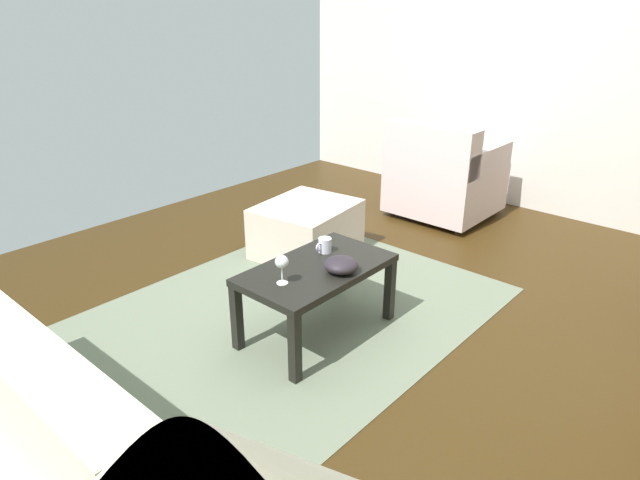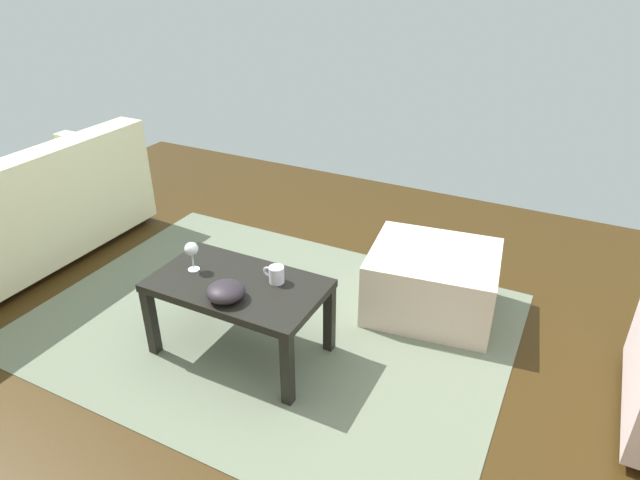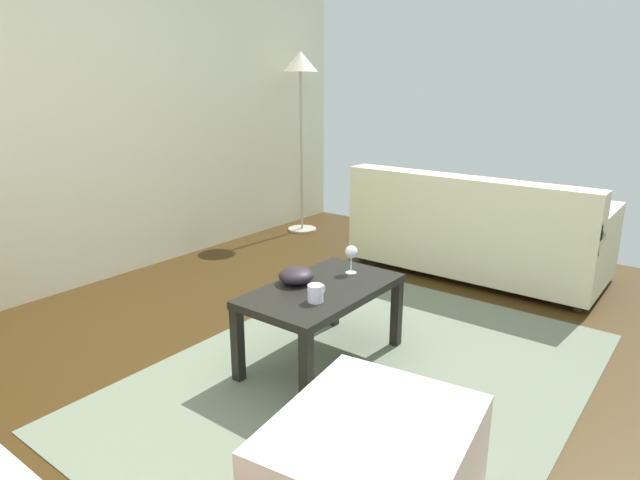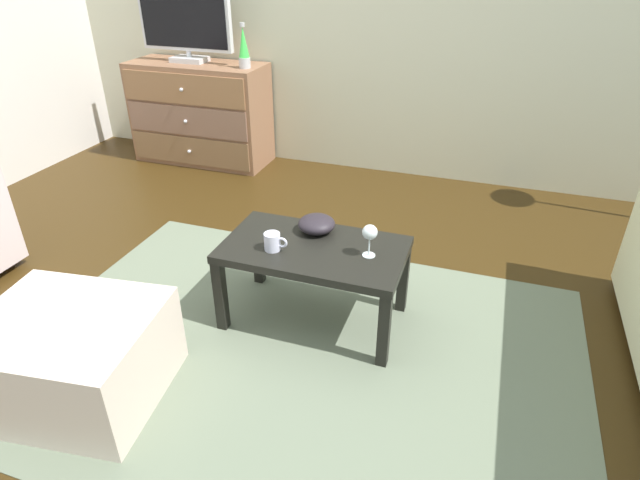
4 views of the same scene
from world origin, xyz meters
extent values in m
cube|color=#35240D|center=(0.00, 0.00, -0.03)|extent=(5.88, 4.86, 0.05)
cube|color=#626D59|center=(0.20, -0.20, 0.00)|extent=(2.60, 1.90, 0.01)
cube|color=#885E43|center=(-1.46, 1.88, 0.41)|extent=(1.14, 0.45, 0.82)
cube|color=brown|center=(-1.46, 1.65, 0.16)|extent=(1.08, 0.02, 0.23)
sphere|color=silver|center=(-1.46, 1.63, 0.16)|extent=(0.03, 0.03, 0.03)
cube|color=#815D4B|center=(-1.46, 1.65, 0.41)|extent=(1.08, 0.02, 0.23)
sphere|color=silver|center=(-1.46, 1.63, 0.41)|extent=(0.03, 0.03, 0.03)
cube|color=#8D623F|center=(-1.46, 1.65, 0.67)|extent=(1.08, 0.02, 0.23)
sphere|color=silver|center=(-1.46, 1.63, 0.67)|extent=(0.03, 0.03, 0.03)
cube|color=silver|center=(-1.52, 1.90, 0.84)|extent=(0.28, 0.18, 0.04)
cylinder|color=silver|center=(-1.52, 1.90, 0.89)|extent=(0.04, 0.04, 0.05)
cube|color=silver|center=(-1.52, 1.90, 1.16)|extent=(0.79, 0.05, 0.49)
cube|color=black|center=(-1.52, 1.88, 1.16)|extent=(0.74, 0.01, 0.44)
cylinder|color=#B7B7BC|center=(-0.99, 1.83, 0.86)|extent=(0.09, 0.09, 0.08)
cone|color=#3FD84C|center=(-0.99, 1.83, 1.01)|extent=(0.08, 0.08, 0.22)
cylinder|color=#B7B7BC|center=(-0.99, 1.83, 1.14)|extent=(0.04, 0.04, 0.03)
cube|color=black|center=(-0.20, 0.29, 0.19)|extent=(0.05, 0.05, 0.39)
cube|color=black|center=(0.60, 0.29, 0.19)|extent=(0.05, 0.05, 0.39)
cube|color=black|center=(-0.20, -0.15, 0.19)|extent=(0.05, 0.05, 0.39)
cube|color=black|center=(0.60, -0.15, 0.19)|extent=(0.05, 0.05, 0.39)
cube|color=black|center=(0.20, 0.07, 0.41)|extent=(0.86, 0.49, 0.04)
cylinder|color=silver|center=(0.46, 0.07, 0.43)|extent=(0.06, 0.06, 0.00)
cylinder|color=silver|center=(0.46, 0.07, 0.47)|extent=(0.01, 0.01, 0.09)
sphere|color=silver|center=(0.46, 0.07, 0.55)|extent=(0.07, 0.07, 0.07)
cylinder|color=silver|center=(0.03, -0.02, 0.47)|extent=(0.08, 0.08, 0.09)
torus|color=silver|center=(0.08, -0.02, 0.47)|extent=(0.05, 0.01, 0.05)
ellipsoid|color=black|center=(0.16, 0.21, 0.47)|extent=(0.18, 0.18, 0.08)
cylinder|color=#332319|center=(1.74, 0.82, 0.03)|extent=(0.05, 0.05, 0.05)
cylinder|color=#332319|center=(-1.67, -0.06, 0.03)|extent=(0.05, 0.05, 0.05)
cube|color=beige|center=(-0.57, -0.73, 0.19)|extent=(0.77, 0.69, 0.39)
camera|label=1|loc=(2.23, 1.90, 1.76)|focal=31.20mm
camera|label=2|loc=(-1.20, 1.93, 1.90)|focal=30.96mm
camera|label=3|loc=(-1.89, -1.52, 1.45)|focal=30.72mm
camera|label=4|loc=(0.92, -1.94, 1.68)|focal=29.49mm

